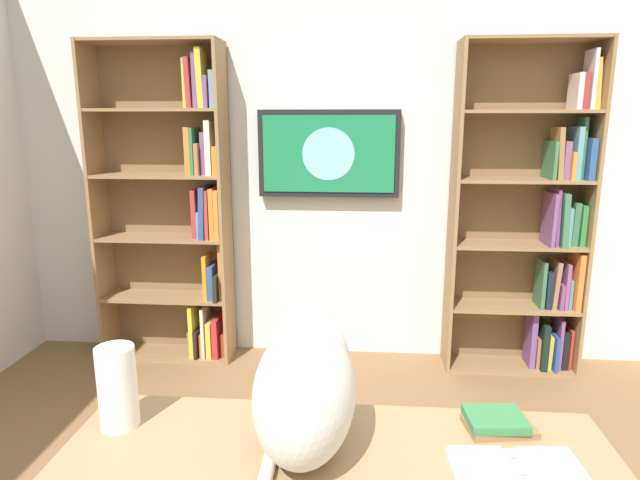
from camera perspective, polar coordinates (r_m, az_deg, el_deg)
wall_back at (r=3.66m, az=1.87°, el=8.17°), size 4.52×0.06×2.70m
bookshelf_left at (r=3.71m, az=21.80°, el=1.76°), size 0.85×0.28×2.11m
bookshelf_right at (r=3.74m, az=-14.70°, el=3.03°), size 0.89×0.28×2.13m
wall_mounted_tv at (r=3.58m, az=0.93°, el=9.14°), size 0.93×0.07×0.57m
cat at (r=1.48m, az=-1.50°, el=-14.70°), size 0.27×0.60×0.37m
open_binder at (r=1.54m, az=20.58°, el=-22.28°), size 0.34×0.24×0.02m
paper_towel_roll at (r=1.69m, az=-20.72°, el=-14.39°), size 0.11×0.11×0.24m
desk_book_stack at (r=1.70m, az=18.31°, el=-17.97°), size 0.21×0.15×0.04m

